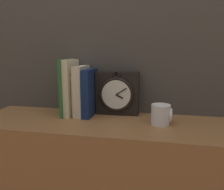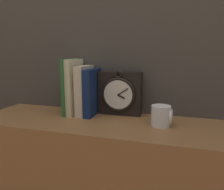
% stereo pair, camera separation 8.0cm
% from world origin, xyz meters
% --- Properties ---
extents(wall_back, '(6.00, 0.05, 2.60)m').
position_xyz_m(wall_back, '(0.00, 0.19, 1.30)').
color(wall_back, '#47423D').
rests_on(wall_back, ground_plane).
extents(clock, '(0.20, 0.07, 0.21)m').
position_xyz_m(clock, '(-0.00, 0.12, 0.96)').
color(clock, black).
rests_on(clock, bookshelf).
extents(book_slot0_green, '(0.01, 0.16, 0.25)m').
position_xyz_m(book_slot0_green, '(-0.23, 0.08, 0.99)').
color(book_slot0_green, '#2B6533').
rests_on(book_slot0_green, bookshelf).
extents(book_slot1_cream, '(0.03, 0.15, 0.25)m').
position_xyz_m(book_slot1_cream, '(-0.21, 0.08, 0.99)').
color(book_slot1_cream, beige).
rests_on(book_slot1_cream, bookshelf).
extents(book_slot2_white, '(0.01, 0.12, 0.18)m').
position_xyz_m(book_slot2_white, '(-0.18, 0.10, 0.95)').
color(book_slot2_white, white).
rests_on(book_slot2_white, bookshelf).
extents(book_slot3_cream, '(0.04, 0.14, 0.22)m').
position_xyz_m(book_slot3_cream, '(-0.16, 0.09, 0.97)').
color(book_slot3_cream, beige).
rests_on(book_slot3_cream, bookshelf).
extents(book_slot4_navy, '(0.03, 0.15, 0.21)m').
position_xyz_m(book_slot4_navy, '(-0.12, 0.08, 0.97)').
color(book_slot4_navy, navy).
rests_on(book_slot4_navy, bookshelf).
extents(mug, '(0.08, 0.08, 0.08)m').
position_xyz_m(mug, '(0.20, 0.01, 0.90)').
color(mug, white).
rests_on(mug, bookshelf).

